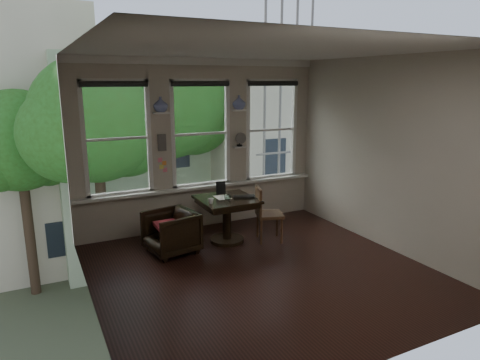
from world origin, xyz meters
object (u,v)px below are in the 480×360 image
mug (211,201)px  table (227,220)px  side_chair_right (270,214)px  laptop (245,197)px  armchair_left (171,232)px

mug → table: bearing=25.7°
table → side_chair_right: 0.72m
mug → laptop: bearing=4.2°
side_chair_right → laptop: size_ratio=2.53×
laptop → armchair_left: bearing=-167.5°
side_chair_right → laptop: bearing=89.8°
armchair_left → mug: 0.78m
armchair_left → side_chair_right: bearing=71.8°
table → armchair_left: 0.97m
table → mug: mug is taller
armchair_left → side_chair_right: 1.65m
side_chair_right → laptop: side_chair_right is taller
table → laptop: size_ratio=2.47×
laptop → mug: (-0.62, -0.05, 0.03)m
side_chair_right → armchair_left: bearing=101.0°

